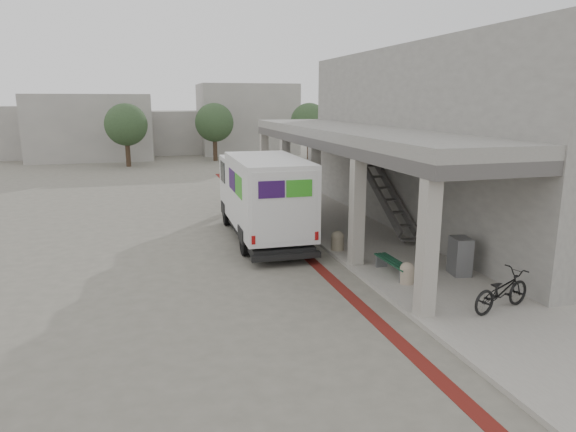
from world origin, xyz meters
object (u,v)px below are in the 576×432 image
object	(u,v)px
fedex_truck	(263,195)
bicycle_black	(502,291)
bench	(393,265)
utility_cabinet	(460,256)

from	to	relation	value
fedex_truck	bicycle_black	size ratio (longest dim) A/B	3.93
fedex_truck	bench	size ratio (longest dim) A/B	4.24
bench	utility_cabinet	world-z (taller)	utility_cabinet
bench	utility_cabinet	xyz separation A→B (m)	(1.84, -0.51, 0.26)
fedex_truck	utility_cabinet	xyz separation A→B (m)	(4.42, -5.81, -0.98)
utility_cabinet	bicycle_black	xyz separation A→B (m)	(-0.57, -2.52, -0.06)
bench	bicycle_black	distance (m)	3.29
fedex_truck	bicycle_black	xyz separation A→B (m)	(3.85, -8.33, -1.04)
utility_cabinet	bench	bearing A→B (deg)	173.67
bench	utility_cabinet	bearing A→B (deg)	-16.23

